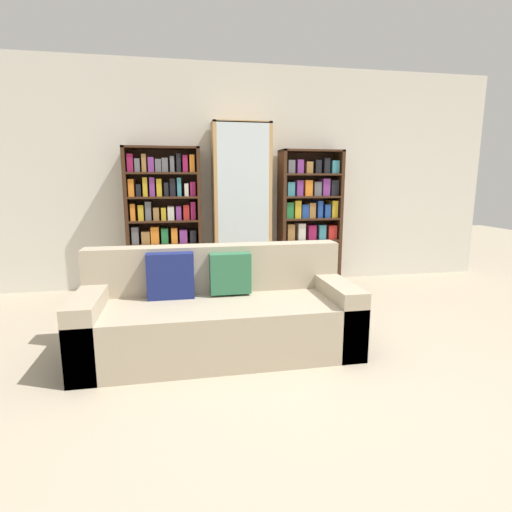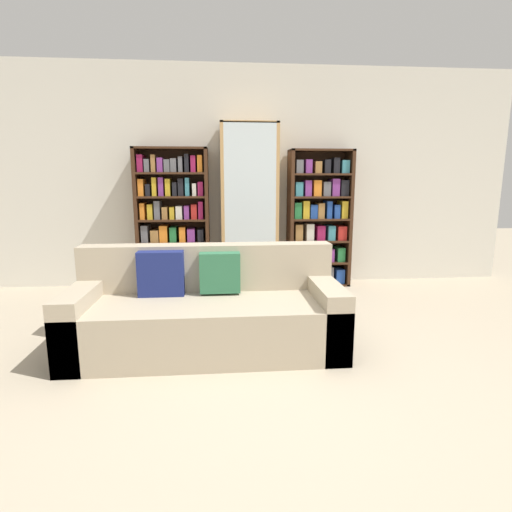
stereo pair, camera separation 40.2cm
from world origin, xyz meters
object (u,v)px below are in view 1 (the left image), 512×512
bookshelf_right (309,220)px  display_cabinet (241,207)px  bookshelf_left (164,223)px  wine_bottle (317,299)px  couch (219,315)px

bookshelf_right → display_cabinet: bearing=-178.9°
bookshelf_left → wine_bottle: 2.03m
couch → bookshelf_right: (1.35, 1.87, 0.54)m
couch → display_cabinet: display_cabinet is taller
couch → wine_bottle: (1.05, 0.68, -0.14)m
wine_bottle → display_cabinet: bearing=116.4°
bookshelf_right → bookshelf_left: bearing=-180.0°
couch → bookshelf_left: size_ratio=1.23×
couch → display_cabinet: bearing=75.7°
couch → bookshelf_right: 2.37m
display_cabinet → bookshelf_right: display_cabinet is taller
couch → wine_bottle: bearing=33.0°
display_cabinet → wine_bottle: bearing=-63.6°
couch → wine_bottle: size_ratio=5.91×
wine_bottle → bookshelf_right: bearing=75.8°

